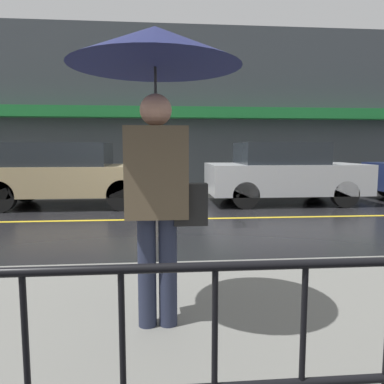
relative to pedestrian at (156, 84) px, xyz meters
The scene contains 9 objects.
ground_plane 5.13m from the pedestrian, 91.55° to the left, with size 80.00×80.00×0.00m, color black.
sidewalk_near 1.81m from the pedestrian, behind, with size 28.00×3.14×0.12m.
sidewalk_far 9.26m from the pedestrian, 90.81° to the left, with size 28.00×2.15×0.12m.
lane_marking 5.13m from the pedestrian, 91.55° to the left, with size 25.20×0.12×0.01m.
building_storefront 10.32m from the pedestrian, 90.72° to the left, with size 28.00×0.85×5.51m.
railing_foreground 1.79m from the pedestrian, 95.52° to the right, with size 12.00×0.04×0.89m.
pedestrian is the anchor object (origin of this frame).
car_tan 7.22m from the pedestrian, 108.02° to the left, with size 4.35×1.93×1.55m.
car_silver 7.60m from the pedestrian, 64.55° to the left, with size 3.94×1.94×1.57m.
Camera 1 is at (0.14, -7.43, 1.41)m, focal length 35.00 mm.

